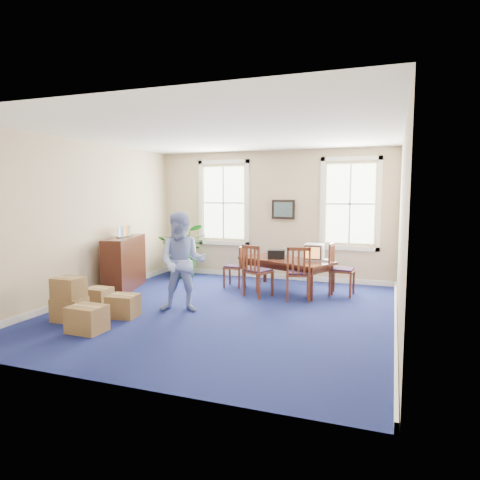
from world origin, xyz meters
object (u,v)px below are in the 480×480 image
(crt_tv, at_px, (314,252))
(chair_near_left, at_px, (258,270))
(conference_table, at_px, (286,275))
(man, at_px, (182,262))
(cardboard_boxes, at_px, (82,298))
(potted_plant, at_px, (184,250))
(credenza, at_px, (125,262))

(crt_tv, distance_m, chair_near_left, 1.32)
(conference_table, height_order, crt_tv, crt_tv)
(conference_table, xyz_separation_m, man, (-1.37, -2.28, 0.56))
(man, height_order, cardboard_boxes, man)
(potted_plant, bearing_deg, crt_tv, -10.15)
(chair_near_left, relative_size, potted_plant, 0.78)
(crt_tv, xyz_separation_m, credenza, (-4.03, -1.15, -0.25))
(crt_tv, height_order, credenza, credenza)
(conference_table, height_order, man, man)
(credenza, bearing_deg, chair_near_left, -7.13)
(man, height_order, credenza, man)
(crt_tv, bearing_deg, potted_plant, 169.86)
(conference_table, xyz_separation_m, cardboard_boxes, (-2.71, -3.34, 0.04))
(credenza, xyz_separation_m, potted_plant, (0.59, 1.77, 0.07))
(credenza, relative_size, potted_plant, 1.15)
(conference_table, xyz_separation_m, credenza, (-3.43, -1.10, 0.28))
(credenza, bearing_deg, cardboard_boxes, -87.10)
(man, relative_size, credenza, 1.13)
(crt_tv, bearing_deg, man, -130.36)
(conference_table, xyz_separation_m, crt_tv, (0.61, 0.05, 0.53))
(crt_tv, xyz_separation_m, potted_plant, (-3.45, 0.62, -0.19))
(credenza, relative_size, cardboard_boxes, 1.17)
(conference_table, relative_size, credenza, 1.29)
(potted_plant, bearing_deg, credenza, -108.33)
(conference_table, height_order, credenza, credenza)
(crt_tv, xyz_separation_m, chair_near_left, (-1.03, -0.75, -0.34))
(cardboard_boxes, bearing_deg, chair_near_left, 49.05)
(man, xyz_separation_m, credenza, (-2.06, 1.17, -0.28))
(man, bearing_deg, crt_tv, 34.83)
(chair_near_left, xyz_separation_m, man, (-0.95, -1.58, 0.36))
(chair_near_left, xyz_separation_m, cardboard_boxes, (-2.29, -2.64, -0.16))
(credenza, bearing_deg, crt_tv, 1.17)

